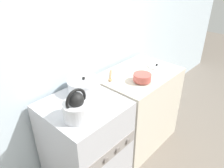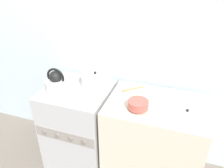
{
  "view_description": "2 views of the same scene",
  "coord_description": "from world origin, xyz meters",
  "px_view_note": "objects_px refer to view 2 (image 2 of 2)",
  "views": [
    {
      "loc": [
        -0.9,
        -0.84,
        1.87
      ],
      "look_at": [
        0.33,
        0.29,
        0.93
      ],
      "focal_mm": 35.0,
      "sensor_mm": 36.0,
      "label": 1
    },
    {
      "loc": [
        0.9,
        -1.28,
        1.93
      ],
      "look_at": [
        0.36,
        0.31,
        1.0
      ],
      "focal_mm": 35.0,
      "sensor_mm": 36.0,
      "label": 2
    }
  ],
  "objects_px": {
    "stove": "(80,125)",
    "cooking_pot": "(95,79)",
    "enamel_bowl": "(138,104)",
    "kettle": "(57,84)",
    "loose_pot_lid": "(187,112)"
  },
  "relations": [
    {
      "from": "cooking_pot",
      "to": "stove",
      "type": "bearing_deg",
      "value": -135.98
    },
    {
      "from": "stove",
      "to": "kettle",
      "type": "bearing_deg",
      "value": -141.57
    },
    {
      "from": "stove",
      "to": "loose_pot_lid",
      "type": "height_order",
      "value": "loose_pot_lid"
    },
    {
      "from": "cooking_pot",
      "to": "enamel_bowl",
      "type": "distance_m",
      "value": 0.55
    },
    {
      "from": "kettle",
      "to": "enamel_bowl",
      "type": "distance_m",
      "value": 0.76
    },
    {
      "from": "cooking_pot",
      "to": "loose_pot_lid",
      "type": "bearing_deg",
      "value": -12.03
    },
    {
      "from": "cooking_pot",
      "to": "loose_pot_lid",
      "type": "distance_m",
      "value": 0.89
    },
    {
      "from": "enamel_bowl",
      "to": "loose_pot_lid",
      "type": "bearing_deg",
      "value": 11.83
    },
    {
      "from": "enamel_bowl",
      "to": "cooking_pot",
      "type": "bearing_deg",
      "value": 151.26
    },
    {
      "from": "enamel_bowl",
      "to": "stove",
      "type": "bearing_deg",
      "value": 168.15
    },
    {
      "from": "stove",
      "to": "cooking_pot",
      "type": "distance_m",
      "value": 0.54
    },
    {
      "from": "kettle",
      "to": "cooking_pot",
      "type": "relative_size",
      "value": 0.89
    },
    {
      "from": "stove",
      "to": "enamel_bowl",
      "type": "relative_size",
      "value": 5.21
    },
    {
      "from": "stove",
      "to": "cooking_pot",
      "type": "height_order",
      "value": "cooking_pot"
    },
    {
      "from": "kettle",
      "to": "loose_pot_lid",
      "type": "bearing_deg",
      "value": 2.91
    }
  ]
}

